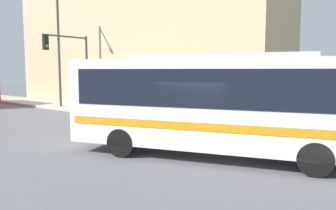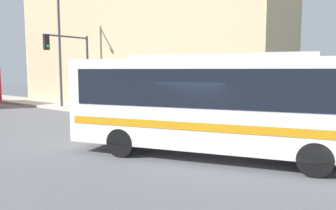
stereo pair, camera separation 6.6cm
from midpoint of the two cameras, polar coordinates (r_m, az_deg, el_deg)
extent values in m
plane|color=slate|center=(10.90, 5.16, -9.12)|extent=(120.00, 120.00, 0.00)
cube|color=#B7B2A8|center=(29.89, -21.57, 0.36)|extent=(3.39, 70.00, 0.16)
cube|color=tan|center=(27.44, -5.63, 13.61)|extent=(6.00, 24.09, 12.90)
cube|color=white|center=(10.74, 9.20, 0.43)|extent=(5.40, 10.28, 2.81)
cube|color=black|center=(10.71, 9.25, 3.12)|extent=(5.20, 9.53, 1.16)
cube|color=orange|center=(10.82, 9.14, -2.83)|extent=(5.32, 9.91, 0.24)
cube|color=silver|center=(10.70, 9.33, 8.20)|extent=(3.84, 5.93, 0.16)
cylinder|color=black|center=(12.90, -3.63, -4.54)|extent=(0.56, 0.99, 0.95)
cylinder|color=black|center=(10.97, -8.28, -6.49)|extent=(0.56, 0.99, 0.95)
cylinder|color=black|center=(11.86, 23.37, -5.99)|extent=(0.56, 0.99, 0.95)
cylinder|color=black|center=(9.72, 24.06, -8.61)|extent=(0.56, 0.99, 0.95)
cylinder|color=#999999|center=(17.52, 1.42, -1.69)|extent=(0.27, 0.27, 0.63)
sphere|color=#999999|center=(17.47, 1.43, -0.41)|extent=(0.25, 0.25, 0.25)
cylinder|color=#999999|center=(17.43, 1.81, -1.63)|extent=(0.12, 0.16, 0.12)
cylinder|color=#47474C|center=(22.86, -14.02, 5.38)|extent=(0.16, 0.16, 4.94)
cylinder|color=#47474C|center=(22.00, -17.52, 11.31)|extent=(3.20, 0.11, 0.11)
cube|color=black|center=(21.20, -20.64, 10.19)|extent=(0.30, 0.24, 0.90)
sphere|color=#19D83F|center=(21.07, -20.42, 9.61)|extent=(0.18, 0.18, 0.18)
cylinder|color=#47474C|center=(20.51, -8.84, -0.04)|extent=(0.06, 0.06, 1.04)
cylinder|color=#4C4C51|center=(20.45, -8.87, 1.71)|extent=(0.14, 0.14, 0.22)
cylinder|color=#47474C|center=(25.62, -18.53, 8.86)|extent=(0.18, 0.18, 8.12)
camera|label=1|loc=(0.03, -90.14, -0.02)|focal=35.00mm
camera|label=2|loc=(0.03, 89.86, 0.02)|focal=35.00mm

